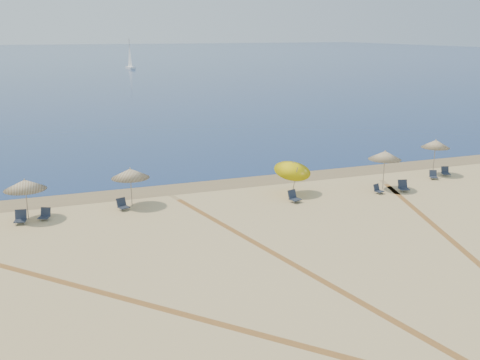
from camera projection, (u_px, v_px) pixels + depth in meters
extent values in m
plane|color=#0C2151|center=(64.00, 56.00, 218.87)|extent=(500.00, 500.00, 0.00)
plane|color=olive|center=(220.00, 184.00, 36.97)|extent=(500.00, 500.00, 0.00)
cylinder|color=gray|center=(27.00, 201.00, 29.73)|extent=(0.05, 0.05, 2.14)
cone|color=beige|center=(25.00, 185.00, 29.49)|extent=(2.26, 2.26, 0.55)
sphere|color=gray|center=(24.00, 179.00, 29.41)|extent=(0.08, 0.08, 0.08)
cylinder|color=gray|center=(131.00, 189.00, 32.00)|extent=(0.05, 0.05, 2.16)
cone|color=beige|center=(130.00, 173.00, 31.76)|extent=(2.23, 2.23, 0.55)
sphere|color=gray|center=(130.00, 168.00, 31.68)|extent=(0.08, 0.08, 0.08)
cylinder|color=gray|center=(295.00, 181.00, 33.99)|extent=(0.05, 0.73, 1.96)
cone|color=yellow|center=(293.00, 167.00, 34.03)|extent=(2.31, 2.36, 1.28)
sphere|color=gray|center=(293.00, 162.00, 33.95)|extent=(0.08, 0.08, 0.08)
cylinder|color=gray|center=(384.00, 171.00, 35.31)|extent=(0.05, 0.05, 2.45)
cone|color=beige|center=(385.00, 155.00, 35.03)|extent=(2.12, 2.12, 0.55)
sphere|color=gray|center=(385.00, 151.00, 34.95)|extent=(0.08, 0.08, 0.08)
cylinder|color=gray|center=(434.00, 158.00, 38.95)|extent=(0.05, 0.05, 2.43)
cone|color=beige|center=(436.00, 144.00, 38.66)|extent=(1.99, 1.99, 0.55)
sphere|color=gray|center=(436.00, 140.00, 38.59)|extent=(0.08, 0.08, 0.08)
cube|color=#1A202D|center=(20.00, 221.00, 29.23)|extent=(0.69, 0.69, 0.05)
cube|color=#1A202D|center=(21.00, 214.00, 29.44)|extent=(0.62, 0.32, 0.53)
cylinder|color=#A5A5AD|center=(16.00, 224.00, 29.02)|extent=(0.03, 0.03, 0.19)
cylinder|color=#A5A5AD|center=(25.00, 223.00, 29.11)|extent=(0.03, 0.03, 0.19)
cube|color=#1A202D|center=(44.00, 217.00, 29.82)|extent=(0.71, 0.71, 0.05)
cube|color=#1A202D|center=(46.00, 212.00, 30.01)|extent=(0.57, 0.40, 0.48)
cylinder|color=#A5A5AD|center=(40.00, 220.00, 29.68)|extent=(0.02, 0.02, 0.18)
cylinder|color=#A5A5AD|center=(48.00, 220.00, 29.65)|extent=(0.02, 0.02, 0.18)
cube|color=#1A202D|center=(124.00, 207.00, 31.50)|extent=(0.72, 0.72, 0.05)
cube|color=#1A202D|center=(121.00, 202.00, 31.64)|extent=(0.60, 0.39, 0.50)
cylinder|color=#A5A5AD|center=(121.00, 211.00, 31.20)|extent=(0.02, 0.02, 0.18)
cylinder|color=#A5A5AD|center=(128.00, 209.00, 31.48)|extent=(0.02, 0.02, 0.18)
cube|color=#1A202D|center=(295.00, 199.00, 32.94)|extent=(0.75, 0.75, 0.05)
cube|color=#1A202D|center=(292.00, 194.00, 33.09)|extent=(0.63, 0.39, 0.53)
cylinder|color=#A5A5AD|center=(294.00, 203.00, 32.62)|extent=(0.03, 0.03, 0.19)
cylinder|color=#A5A5AD|center=(300.00, 201.00, 32.91)|extent=(0.03, 0.03, 0.19)
cube|color=#1A202D|center=(379.00, 191.00, 34.71)|extent=(0.62, 0.62, 0.04)
cube|color=#1A202D|center=(376.00, 187.00, 34.83)|extent=(0.52, 0.33, 0.43)
cylinder|color=#A5A5AD|center=(379.00, 194.00, 34.45)|extent=(0.02, 0.02, 0.16)
cylinder|color=#A5A5AD|center=(383.00, 193.00, 34.68)|extent=(0.02, 0.02, 0.16)
cube|color=#1A202D|center=(404.00, 189.00, 35.11)|extent=(0.73, 0.73, 0.05)
cube|color=#1A202D|center=(403.00, 184.00, 35.32)|extent=(0.63, 0.36, 0.53)
cylinder|color=#A5A5AD|center=(402.00, 191.00, 34.92)|extent=(0.03, 0.03, 0.20)
cylinder|color=#A5A5AD|center=(410.00, 191.00, 34.96)|extent=(0.03, 0.03, 0.20)
cube|color=#1A202D|center=(434.00, 177.00, 38.04)|extent=(0.66, 0.66, 0.05)
cube|color=#1A202D|center=(433.00, 173.00, 38.22)|extent=(0.53, 0.37, 0.45)
cylinder|color=#A5A5AD|center=(432.00, 179.00, 37.91)|extent=(0.02, 0.02, 0.16)
cylinder|color=#A5A5AD|center=(438.00, 179.00, 37.89)|extent=(0.02, 0.02, 0.16)
cube|color=#1A202D|center=(446.00, 174.00, 38.93)|extent=(0.67, 0.67, 0.05)
cube|color=#1A202D|center=(445.00, 170.00, 39.12)|extent=(0.56, 0.36, 0.47)
cylinder|color=#A5A5AD|center=(445.00, 175.00, 38.78)|extent=(0.02, 0.02, 0.17)
cylinder|color=#A5A5AD|center=(451.00, 175.00, 38.79)|extent=(0.02, 0.02, 0.17)
cube|color=white|center=(130.00, 68.00, 147.09)|extent=(1.81, 5.44, 0.58)
cylinder|color=gray|center=(130.00, 53.00, 146.09)|extent=(0.12, 0.12, 7.78)
plane|color=tan|center=(333.00, 287.00, 22.14)|extent=(33.37, 33.37, 0.00)
plane|color=tan|center=(315.00, 277.00, 23.03)|extent=(33.37, 33.37, 0.00)
plane|color=tan|center=(477.00, 262.00, 24.45)|extent=(34.91, 34.91, 0.00)
plane|color=tan|center=(128.00, 300.00, 21.07)|extent=(39.57, 39.57, 0.00)
plane|color=tan|center=(105.00, 294.00, 21.55)|extent=(39.57, 39.57, 0.00)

